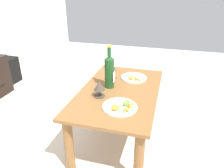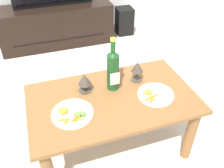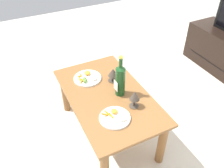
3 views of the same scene
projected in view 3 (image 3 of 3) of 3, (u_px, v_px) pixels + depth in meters
The scene contains 7 objects.
ground_plane at pixel (108, 132), 2.34m from camera, with size 6.40×6.40×0.00m, color beige.
dining_table at pixel (108, 102), 2.10m from camera, with size 1.10×0.65×0.49m.
wine_bottle at pixel (120, 79), 1.95m from camera, with size 0.08×0.08×0.38m.
goblet_left at pixel (113, 73), 2.13m from camera, with size 0.09×0.09×0.13m.
goblet_right at pixel (135, 96), 1.86m from camera, with size 0.08×0.08×0.15m.
dinner_plate_left at pixel (87, 78), 2.20m from camera, with size 0.26×0.26×0.05m.
dinner_plate_right at pixel (115, 117), 1.81m from camera, with size 0.24×0.24×0.04m.
Camera 3 is at (1.39, -0.65, 1.83)m, focal length 38.16 mm.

